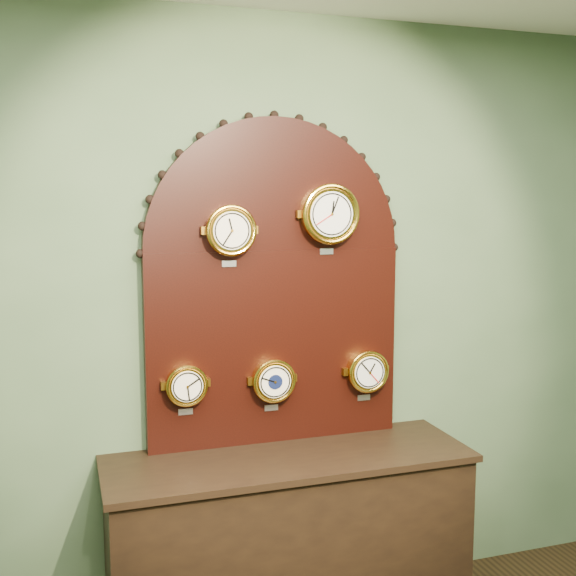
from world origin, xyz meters
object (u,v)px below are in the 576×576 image
object	(u,v)px
roman_clock	(230,230)
display_board	(275,273)
hygrometer	(186,385)
arabic_clock	(329,214)
tide_clock	(367,371)
barometer	(273,380)
shop_counter	(289,546)

from	to	relation	value
roman_clock	display_board	bearing A→B (deg)	16.67
roman_clock	hygrometer	xyz separation A→B (m)	(-0.21, 0.00, -0.68)
arabic_clock	tide_clock	distance (m)	0.78
roman_clock	barometer	bearing A→B (deg)	0.11
shop_counter	arabic_clock	bearing A→B (deg)	32.15
display_board	roman_clock	distance (m)	0.31
display_board	tide_clock	xyz separation A→B (m)	(0.44, -0.07, -0.48)
arabic_clock	hygrometer	distance (m)	1.00
barometer	arabic_clock	bearing A→B (deg)	-0.34
tide_clock	arabic_clock	bearing A→B (deg)	-179.50
barometer	tide_clock	xyz separation A→B (m)	(0.47, 0.00, 0.01)
display_board	arabic_clock	bearing A→B (deg)	-15.64
shop_counter	barometer	world-z (taller)	barometer
arabic_clock	tide_clock	world-z (taller)	arabic_clock
shop_counter	barometer	size ratio (longest dim) A/B	6.26
shop_counter	roman_clock	distance (m)	1.45
barometer	shop_counter	bearing A→B (deg)	-79.64
arabic_clock	barometer	bearing A→B (deg)	179.66
hygrometer	tide_clock	world-z (taller)	tide_clock
roman_clock	barometer	world-z (taller)	roman_clock
tide_clock	roman_clock	bearing A→B (deg)	-179.96
display_board	shop_counter	bearing A→B (deg)	-90.00
hygrometer	tide_clock	bearing A→B (deg)	-0.03
display_board	arabic_clock	xyz separation A→B (m)	(0.24, -0.07, 0.27)
roman_clock	hygrometer	distance (m)	0.71
roman_clock	tide_clock	xyz separation A→B (m)	(0.66, 0.00, -0.68)
arabic_clock	roman_clock	bearing A→B (deg)	179.85
barometer	tide_clock	world-z (taller)	tide_clock
roman_clock	arabic_clock	xyz separation A→B (m)	(0.46, -0.00, 0.07)
roman_clock	tide_clock	distance (m)	0.95
roman_clock	tide_clock	world-z (taller)	roman_clock
display_board	hygrometer	size ratio (longest dim) A/B	6.39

